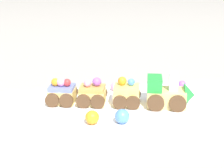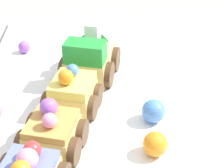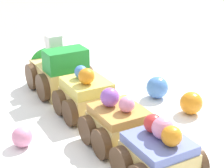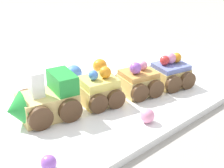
{
  "view_description": "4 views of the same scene",
  "coord_description": "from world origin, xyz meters",
  "px_view_note": "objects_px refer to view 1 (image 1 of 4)",
  "views": [
    {
      "loc": [
        -0.15,
        -0.76,
        0.33
      ],
      "look_at": [
        -0.02,
        0.01,
        0.07
      ],
      "focal_mm": 60.0,
      "sensor_mm": 36.0,
      "label": 1
    },
    {
      "loc": [
        -0.39,
        0.0,
        0.31
      ],
      "look_at": [
        -0.01,
        -0.02,
        0.07
      ],
      "focal_mm": 60.0,
      "sensor_mm": 36.0,
      "label": 2
    },
    {
      "loc": [
        -0.31,
        0.31,
        0.23
      ],
      "look_at": [
        0.04,
        -0.03,
        0.03
      ],
      "focal_mm": 60.0,
      "sensor_mm": 36.0,
      "label": 3
    },
    {
      "loc": [
        0.4,
        0.45,
        0.31
      ],
      "look_at": [
        -0.01,
        0.04,
        0.04
      ],
      "focal_mm": 60.0,
      "sensor_mm": 36.0,
      "label": 4
    }
  ],
  "objects_px": {
    "gumball_purple": "(182,84)",
    "gumball_blue": "(122,116)",
    "gumball_pink": "(115,86)",
    "cake_car_blueberry": "(62,93)",
    "cake_car_lemon": "(126,95)",
    "cake_train_locomotive": "(169,95)",
    "gumball_orange": "(92,117)",
    "cake_car_caramel": "(92,94)"
  },
  "relations": [
    {
      "from": "gumball_purple",
      "to": "gumball_pink",
      "type": "bearing_deg",
      "value": 176.84
    },
    {
      "from": "cake_car_lemon",
      "to": "gumball_orange",
      "type": "height_order",
      "value": "cake_car_lemon"
    },
    {
      "from": "gumball_pink",
      "to": "cake_car_blueberry",
      "type": "bearing_deg",
      "value": -155.56
    },
    {
      "from": "gumball_purple",
      "to": "cake_car_blueberry",
      "type": "bearing_deg",
      "value": -170.52
    },
    {
      "from": "gumball_orange",
      "to": "gumball_pink",
      "type": "bearing_deg",
      "value": 67.49
    },
    {
      "from": "cake_car_caramel",
      "to": "gumball_blue",
      "type": "height_order",
      "value": "cake_car_caramel"
    },
    {
      "from": "gumball_pink",
      "to": "gumball_orange",
      "type": "height_order",
      "value": "gumball_orange"
    },
    {
      "from": "gumball_blue",
      "to": "gumball_purple",
      "type": "bearing_deg",
      "value": 44.33
    },
    {
      "from": "cake_car_caramel",
      "to": "gumball_pink",
      "type": "bearing_deg",
      "value": 64.6
    },
    {
      "from": "cake_train_locomotive",
      "to": "gumball_pink",
      "type": "xyz_separation_m",
      "value": [
        -0.1,
        0.12,
        -0.02
      ]
    },
    {
      "from": "cake_train_locomotive",
      "to": "gumball_orange",
      "type": "relative_size",
      "value": 4.18
    },
    {
      "from": "cake_car_blueberry",
      "to": "gumball_pink",
      "type": "xyz_separation_m",
      "value": [
        0.14,
        0.06,
        -0.01
      ]
    },
    {
      "from": "gumball_purple",
      "to": "gumball_blue",
      "type": "bearing_deg",
      "value": -135.67
    },
    {
      "from": "cake_car_blueberry",
      "to": "gumball_blue",
      "type": "height_order",
      "value": "cake_car_blueberry"
    },
    {
      "from": "gumball_blue",
      "to": "gumball_orange",
      "type": "relative_size",
      "value": 1.06
    },
    {
      "from": "gumball_pink",
      "to": "cake_car_lemon",
      "type": "bearing_deg",
      "value": -84.57
    },
    {
      "from": "cake_train_locomotive",
      "to": "gumball_blue",
      "type": "distance_m",
      "value": 0.15
    },
    {
      "from": "gumball_purple",
      "to": "gumball_pink",
      "type": "height_order",
      "value": "gumball_pink"
    },
    {
      "from": "gumball_orange",
      "to": "cake_car_lemon",
      "type": "bearing_deg",
      "value": 46.65
    },
    {
      "from": "gumball_pink",
      "to": "gumball_orange",
      "type": "xyz_separation_m",
      "value": [
        -0.08,
        -0.2,
        0.0
      ]
    },
    {
      "from": "cake_car_lemon",
      "to": "gumball_pink",
      "type": "distance_m",
      "value": 0.1
    },
    {
      "from": "cake_car_caramel",
      "to": "gumball_blue",
      "type": "relative_size",
      "value": 2.7
    },
    {
      "from": "cake_car_lemon",
      "to": "cake_car_blueberry",
      "type": "xyz_separation_m",
      "value": [
        -0.15,
        0.04,
        -0.0
      ]
    },
    {
      "from": "cake_car_lemon",
      "to": "cake_car_caramel",
      "type": "relative_size",
      "value": 1.0
    },
    {
      "from": "cake_car_caramel",
      "to": "gumball_pink",
      "type": "relative_size",
      "value": 3.66
    },
    {
      "from": "cake_train_locomotive",
      "to": "cake_car_lemon",
      "type": "bearing_deg",
      "value": 179.85
    },
    {
      "from": "cake_train_locomotive",
      "to": "gumball_orange",
      "type": "xyz_separation_m",
      "value": [
        -0.18,
        -0.07,
        -0.01
      ]
    },
    {
      "from": "cake_car_blueberry",
      "to": "cake_car_caramel",
      "type": "bearing_deg",
      "value": 0.43
    },
    {
      "from": "cake_car_blueberry",
      "to": "gumball_blue",
      "type": "xyz_separation_m",
      "value": [
        0.12,
        -0.14,
        -0.01
      ]
    },
    {
      "from": "cake_car_caramel",
      "to": "gumball_blue",
      "type": "xyz_separation_m",
      "value": [
        0.05,
        -0.12,
        -0.01
      ]
    },
    {
      "from": "cake_train_locomotive",
      "to": "cake_car_lemon",
      "type": "xyz_separation_m",
      "value": [
        -0.09,
        0.02,
        -0.0
      ]
    },
    {
      "from": "cake_train_locomotive",
      "to": "gumball_orange",
      "type": "height_order",
      "value": "cake_train_locomotive"
    },
    {
      "from": "cake_train_locomotive",
      "to": "gumball_orange",
      "type": "bearing_deg",
      "value": -144.28
    },
    {
      "from": "gumball_blue",
      "to": "gumball_orange",
      "type": "distance_m",
      "value": 0.06
    },
    {
      "from": "cake_car_lemon",
      "to": "cake_car_caramel",
      "type": "bearing_deg",
      "value": -179.96
    },
    {
      "from": "cake_car_lemon",
      "to": "gumball_pink",
      "type": "bearing_deg",
      "value": 110.05
    },
    {
      "from": "gumball_blue",
      "to": "cake_train_locomotive",
      "type": "bearing_deg",
      "value": 32.22
    },
    {
      "from": "cake_car_caramel",
      "to": "cake_car_lemon",
      "type": "bearing_deg",
      "value": 0.04
    },
    {
      "from": "cake_car_blueberry",
      "to": "gumball_orange",
      "type": "relative_size",
      "value": 2.86
    },
    {
      "from": "gumball_blue",
      "to": "gumball_purple",
      "type": "relative_size",
      "value": 1.49
    },
    {
      "from": "cake_car_blueberry",
      "to": "gumball_purple",
      "type": "xyz_separation_m",
      "value": [
        0.31,
        0.05,
        -0.01
      ]
    },
    {
      "from": "cake_car_caramel",
      "to": "gumball_purple",
      "type": "xyz_separation_m",
      "value": [
        0.24,
        0.07,
        -0.01
      ]
    }
  ]
}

